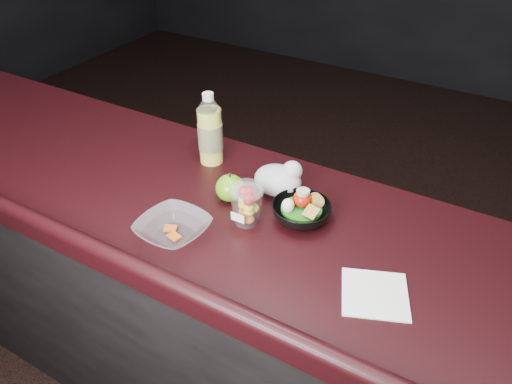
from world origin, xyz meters
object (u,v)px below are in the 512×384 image
green_apple (230,188)px  snack_bowl (301,211)px  fruit_cup (246,202)px  lemonade_bottle (210,134)px  takeout_bowl (173,229)px

green_apple → snack_bowl: bearing=4.7°
snack_bowl → green_apple: bearing=-175.3°
fruit_cup → lemonade_bottle: bearing=140.9°
takeout_bowl → fruit_cup: bearing=46.6°
snack_bowl → lemonade_bottle: bearing=161.5°
lemonade_bottle → takeout_bowl: (0.13, -0.38, -0.08)m
lemonade_bottle → green_apple: lemonade_bottle is taller
green_apple → snack_bowl: (0.23, 0.02, -0.01)m
fruit_cup → green_apple: fruit_cup is taller
fruit_cup → takeout_bowl: fruit_cup is taller
green_apple → snack_bowl: same height
snack_bowl → fruit_cup: bearing=-145.3°
fruit_cup → green_apple: size_ratio=1.50×
lemonade_bottle → snack_bowl: lemonade_bottle is taller
snack_bowl → takeout_bowl: bearing=-138.4°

